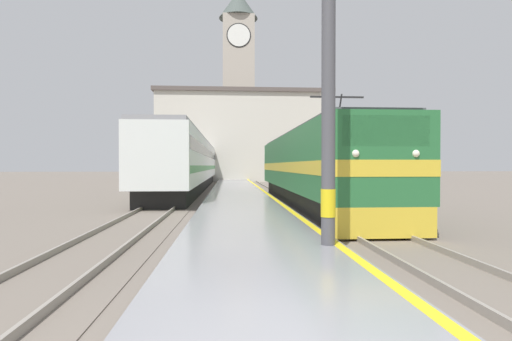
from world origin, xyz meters
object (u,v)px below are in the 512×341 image
(clock_tower, at_px, (238,79))
(passenger_train, at_px, (197,163))
(locomotive_train, at_px, (311,168))
(catenary_mast, at_px, (331,69))

(clock_tower, bearing_deg, passenger_train, -102.10)
(clock_tower, bearing_deg, locomotive_train, -86.46)
(locomotive_train, height_order, passenger_train, locomotive_train)
(catenary_mast, relative_size, clock_tower, 0.27)
(locomotive_train, relative_size, passenger_train, 0.42)
(catenary_mast, xyz_separation_m, clock_tower, (-0.69, 52.31, 11.13))
(locomotive_train, relative_size, catenary_mast, 2.45)
(catenary_mast, bearing_deg, passenger_train, 99.79)
(locomotive_train, bearing_deg, passenger_train, 109.88)
(passenger_train, bearing_deg, catenary_mast, -80.21)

